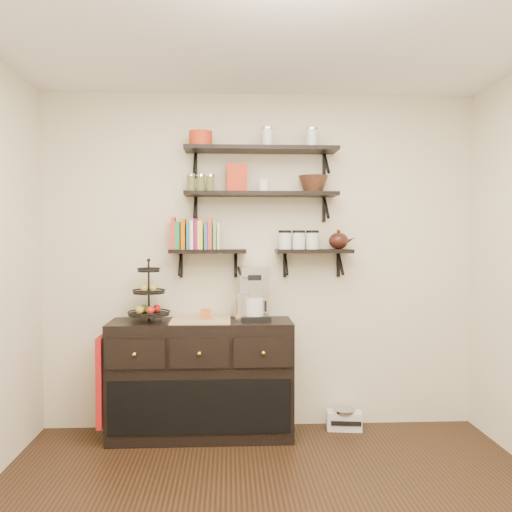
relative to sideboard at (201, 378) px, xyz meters
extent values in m
cube|color=beige|center=(0.47, 0.24, 0.90)|extent=(3.50, 0.02, 2.70)
cube|color=black|center=(0.47, 0.10, 1.78)|extent=(1.20, 0.27, 0.03)
cube|color=black|center=(-0.05, 0.22, 1.67)|extent=(0.02, 0.03, 0.20)
cube|color=black|center=(0.99, 0.22, 1.67)|extent=(0.02, 0.03, 0.20)
cube|color=black|center=(0.47, 0.10, 1.43)|extent=(1.20, 0.27, 0.03)
cube|color=black|center=(-0.05, 0.22, 1.32)|extent=(0.02, 0.03, 0.20)
cube|color=black|center=(0.99, 0.22, 1.32)|extent=(0.02, 0.03, 0.20)
cube|color=black|center=(0.05, 0.11, 0.98)|extent=(0.60, 0.25, 0.03)
cube|color=black|center=(-0.17, 0.22, 0.87)|extent=(0.02, 0.03, 0.20)
cube|color=black|center=(0.27, 0.22, 0.87)|extent=(0.03, 0.03, 0.20)
cube|color=black|center=(0.89, 0.11, 0.98)|extent=(0.60, 0.25, 0.03)
cube|color=black|center=(0.67, 0.22, 0.87)|extent=(0.03, 0.03, 0.20)
cube|color=black|center=(1.11, 0.22, 0.87)|extent=(0.02, 0.03, 0.20)
cube|color=red|center=(-0.21, 0.12, 1.10)|extent=(0.02, 0.15, 0.20)
cube|color=#257E41|center=(-0.17, 0.12, 1.12)|extent=(0.03, 0.15, 0.24)
cube|color=#CE6106|center=(-0.14, 0.12, 1.10)|extent=(0.04, 0.15, 0.21)
cube|color=teal|center=(-0.10, 0.12, 1.12)|extent=(0.03, 0.15, 0.25)
cube|color=#FFF8D0|center=(-0.07, 0.12, 1.11)|extent=(0.03, 0.15, 0.22)
cube|color=#971160|center=(-0.03, 0.12, 1.13)|extent=(0.04, 0.15, 0.26)
cube|color=yellow|center=(0.01, 0.12, 1.11)|extent=(0.03, 0.15, 0.23)
cube|color=#3E5C9A|center=(0.05, 0.12, 1.10)|extent=(0.03, 0.15, 0.20)
cube|color=#C24839|center=(0.09, 0.12, 1.12)|extent=(0.04, 0.15, 0.24)
cube|color=#66A955|center=(0.13, 0.12, 1.10)|extent=(0.03, 0.15, 0.21)
cube|color=beige|center=(0.16, 0.12, 1.12)|extent=(0.03, 0.15, 0.25)
cylinder|color=silver|center=(0.66, 0.12, 1.06)|extent=(0.10, 0.10, 0.13)
cylinder|color=silver|center=(0.77, 0.12, 1.06)|extent=(0.10, 0.10, 0.13)
cylinder|color=silver|center=(0.88, 0.12, 1.06)|extent=(0.10, 0.10, 0.13)
cube|color=black|center=(0.00, 0.00, 0.00)|extent=(1.40, 0.45, 0.90)
cube|color=tan|center=(0.00, 0.00, 0.46)|extent=(0.45, 0.41, 0.02)
sphere|color=gold|center=(-0.47, -0.25, 0.25)|extent=(0.04, 0.04, 0.04)
sphere|color=gold|center=(0.00, -0.25, 0.25)|extent=(0.04, 0.04, 0.04)
sphere|color=gold|center=(0.47, -0.25, 0.25)|extent=(0.04, 0.04, 0.04)
cylinder|color=black|center=(-0.40, 0.00, 0.68)|extent=(0.01, 0.01, 0.46)
cylinder|color=black|center=(-0.40, 0.00, 0.50)|extent=(0.31, 0.31, 0.01)
cylinder|color=black|center=(-0.40, 0.00, 0.67)|extent=(0.24, 0.24, 0.02)
cylinder|color=black|center=(-0.40, 0.00, 0.83)|extent=(0.17, 0.17, 0.02)
sphere|color=#B21914|center=(-0.34, 0.04, 0.54)|extent=(0.06, 0.06, 0.06)
sphere|color=gold|center=(-0.43, 0.00, 0.70)|extent=(0.06, 0.06, 0.06)
cube|color=#AA5827|center=(0.04, 0.00, 0.50)|extent=(0.08, 0.08, 0.08)
cube|color=black|center=(0.41, 0.00, 0.47)|extent=(0.25, 0.24, 0.04)
cube|color=silver|center=(0.41, 0.07, 0.64)|extent=(0.24, 0.11, 0.35)
cube|color=silver|center=(0.41, 0.00, 0.83)|extent=(0.25, 0.24, 0.07)
cylinder|color=silver|center=(0.41, -0.02, 0.56)|extent=(0.16, 0.16, 0.13)
cylinder|color=silver|center=(0.32, -0.02, 0.56)|extent=(0.11, 0.11, 0.22)
cube|color=#A01111|center=(-0.73, -0.10, 0.02)|extent=(0.04, 0.29, 0.67)
cube|color=silver|center=(1.14, 0.09, -0.38)|extent=(0.29, 0.17, 0.15)
cylinder|color=silver|center=(1.14, 0.09, -0.30)|extent=(0.20, 0.20, 0.02)
cube|color=black|center=(1.14, 0.02, -0.38)|extent=(0.24, 0.04, 0.04)
cube|color=red|center=(0.28, 0.10, 1.56)|extent=(0.16, 0.07, 0.22)
cylinder|color=white|center=(0.49, 0.10, 1.50)|extent=(0.09, 0.09, 0.10)
cylinder|color=red|center=(0.00, 0.10, 1.86)|extent=(0.18, 0.18, 0.12)
camera|label=1|loc=(0.22, -4.17, 1.09)|focal=38.00mm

